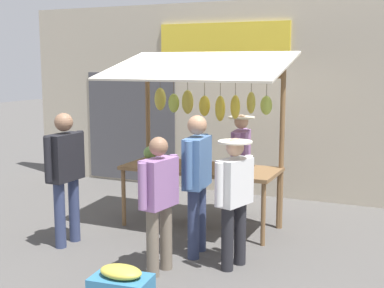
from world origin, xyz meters
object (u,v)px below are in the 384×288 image
Objects in this scene: market_stall at (200,119)px; vendor_with_sunhat at (241,157)px; shopper_with_shopping_bag at (65,169)px; shopper_in_striped_shirt at (234,193)px; shopper_with_ponytail at (159,196)px; produce_crate_near at (121,288)px; shopper_in_grey_tee at (197,174)px.

market_stall is 1.01m from vendor_with_sunhat.
vendor_with_sunhat is 0.91× the size of shopper_with_shopping_bag.
shopper_with_ponytail is (0.71, 0.49, 0.01)m from shopper_in_striped_shirt.
produce_crate_near is at bearing -9.28° from vendor_with_sunhat.
market_stall is 1.92m from shopper_with_ponytail.
shopper_with_ponytail reaches higher than shopper_in_striped_shirt.
produce_crate_near is at bearing 169.74° from shopper_in_grey_tee.
shopper_in_striped_shirt is at bearing 126.96° from market_stall.
shopper_with_shopping_bag reaches higher than produce_crate_near.
shopper_in_striped_shirt reaches higher than produce_crate_near.
shopper_with_shopping_bag is (1.26, 1.43, -0.56)m from market_stall.
vendor_with_sunhat is at bearing -35.55° from shopper_with_shopping_bag.
shopper_in_striped_shirt is at bearing 8.81° from vendor_with_sunhat.
market_stall reaches higher than shopper_in_striped_shirt.
market_stall is 1.99m from shopper_with_shopping_bag.
vendor_with_sunhat is 2.68m from shopper_with_shopping_bag.
market_stall reaches higher than shopper_with_shopping_bag.
shopper_with_shopping_bag is 2.14m from produce_crate_near.
shopper_in_grey_tee is 1.00× the size of shopper_with_shopping_bag.
shopper_in_striped_shirt is 1.67m from produce_crate_near.
produce_crate_near is at bearing 96.40° from market_stall.
produce_crate_near is (0.67, 1.36, -0.69)m from shopper_in_striped_shirt.
shopper_with_shopping_bag is at bearing 86.05° from shopper_with_ponytail.
vendor_with_sunhat is at bearing -119.23° from market_stall.
vendor_with_sunhat reaches higher than shopper_in_striped_shirt.
produce_crate_near is (0.13, 1.56, -0.82)m from shopper_in_grey_tee.
shopper_with_ponytail is at bearing 140.93° from shopper_in_striped_shirt.
shopper_with_shopping_bag is (1.52, -0.34, 0.12)m from shopper_with_ponytail.
market_stall is 3.00m from produce_crate_near.
vendor_with_sunhat is at bearing 5.94° from shopper_with_ponytail.
shopper_with_shopping_bag is (1.64, 2.12, 0.09)m from vendor_with_sunhat.
market_stall is at bearing 53.28° from shopper_in_striped_shirt.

